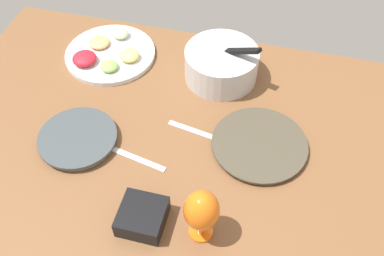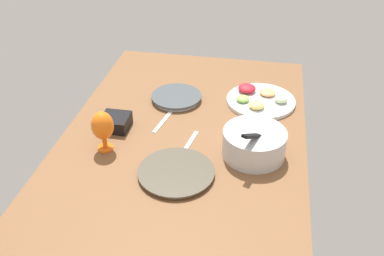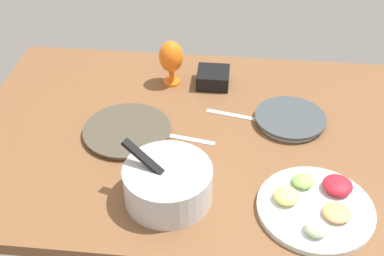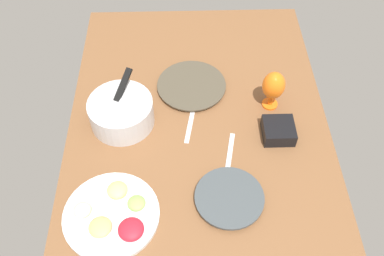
{
  "view_description": "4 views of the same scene",
  "coord_description": "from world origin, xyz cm",
  "px_view_note": "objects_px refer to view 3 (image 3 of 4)",
  "views": [
    {
      "loc": [
        25.94,
        -81.87,
        106.09
      ],
      "look_at": [
        4.95,
        1.45,
        3.85
      ],
      "focal_mm": 40.57,
      "sensor_mm": 36.0,
      "label": 1
    },
    {
      "loc": [
        150.43,
        31.29,
        108.95
      ],
      "look_at": [
        -0.66,
        3.49,
        3.85
      ],
      "focal_mm": 40.77,
      "sensor_mm": 36.0,
      "label": 2
    },
    {
      "loc": [
        -9.19,
        131.14,
        106.45
      ],
      "look_at": [
        4.15,
        2.07,
        3.85
      ],
      "focal_mm": 47.05,
      "sensor_mm": 36.0,
      "label": 3
    },
    {
      "loc": [
        -99.69,
        5.58,
        132.18
      ],
      "look_at": [
        0.9,
        2.77,
        3.85
      ],
      "focal_mm": 39.46,
      "sensor_mm": 36.0,
      "label": 4
    }
  ],
  "objects_px": {
    "dinner_plate_left": "(290,119)",
    "square_bowl_black": "(213,77)",
    "mixing_bowl": "(168,183)",
    "hurricane_glass_orange": "(171,58)",
    "dinner_plate_right": "(127,131)",
    "fruit_platter": "(316,206)"
  },
  "relations": [
    {
      "from": "dinner_plate_left",
      "to": "dinner_plate_right",
      "type": "xyz_separation_m",
      "value": [
        0.55,
        0.12,
        -0.0
      ]
    },
    {
      "from": "hurricane_glass_orange",
      "to": "square_bowl_black",
      "type": "distance_m",
      "value": 0.18
    },
    {
      "from": "dinner_plate_right",
      "to": "hurricane_glass_orange",
      "type": "xyz_separation_m",
      "value": [
        -0.11,
        -0.32,
        0.1
      ]
    },
    {
      "from": "mixing_bowl",
      "to": "fruit_platter",
      "type": "bearing_deg",
      "value": 179.52
    },
    {
      "from": "hurricane_glass_orange",
      "to": "square_bowl_black",
      "type": "xyz_separation_m",
      "value": [
        -0.16,
        -0.01,
        -0.08
      ]
    },
    {
      "from": "dinner_plate_left",
      "to": "square_bowl_black",
      "type": "distance_m",
      "value": 0.35
    },
    {
      "from": "dinner_plate_left",
      "to": "square_bowl_black",
      "type": "bearing_deg",
      "value": -37.18
    },
    {
      "from": "mixing_bowl",
      "to": "fruit_platter",
      "type": "height_order",
      "value": "mixing_bowl"
    },
    {
      "from": "mixing_bowl",
      "to": "hurricane_glass_orange",
      "type": "relative_size",
      "value": 1.47
    },
    {
      "from": "hurricane_glass_orange",
      "to": "dinner_plate_right",
      "type": "bearing_deg",
      "value": 71.52
    },
    {
      "from": "dinner_plate_right",
      "to": "square_bowl_black",
      "type": "bearing_deg",
      "value": -128.82
    },
    {
      "from": "hurricane_glass_orange",
      "to": "square_bowl_black",
      "type": "relative_size",
      "value": 1.47
    },
    {
      "from": "fruit_platter",
      "to": "square_bowl_black",
      "type": "bearing_deg",
      "value": -61.45
    },
    {
      "from": "fruit_platter",
      "to": "hurricane_glass_orange",
      "type": "relative_size",
      "value": 1.86
    },
    {
      "from": "fruit_platter",
      "to": "square_bowl_black",
      "type": "relative_size",
      "value": 2.73
    },
    {
      "from": "mixing_bowl",
      "to": "hurricane_glass_orange",
      "type": "bearing_deg",
      "value": -83.22
    },
    {
      "from": "hurricane_glass_orange",
      "to": "fruit_platter",
      "type": "bearing_deg",
      "value": 129.09
    },
    {
      "from": "dinner_plate_left",
      "to": "hurricane_glass_orange",
      "type": "bearing_deg",
      "value": -25.04
    },
    {
      "from": "mixing_bowl",
      "to": "hurricane_glass_orange",
      "type": "xyz_separation_m",
      "value": [
        0.07,
        -0.6,
        0.05
      ]
    },
    {
      "from": "dinner_plate_left",
      "to": "fruit_platter",
      "type": "relative_size",
      "value": 0.74
    },
    {
      "from": "dinner_plate_right",
      "to": "hurricane_glass_orange",
      "type": "bearing_deg",
      "value": -108.48
    },
    {
      "from": "dinner_plate_left",
      "to": "fruit_platter",
      "type": "distance_m",
      "value": 0.4
    }
  ]
}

